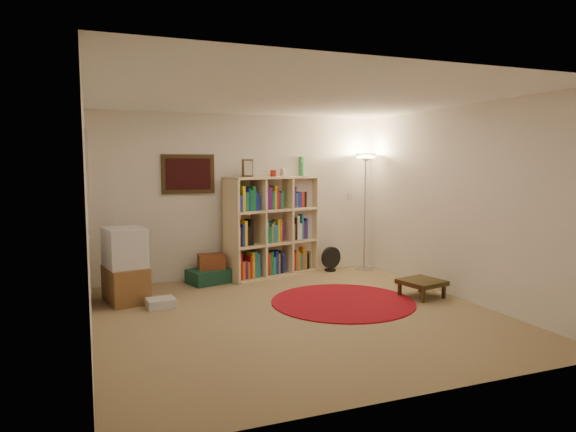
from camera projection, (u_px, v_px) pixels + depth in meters
The scene contains 12 objects.
room at pixel (293, 207), 5.87m from camera, with size 4.54×4.54×2.54m.
bookshelf at pixel (271, 228), 8.01m from camera, with size 1.61×0.89×1.86m.
floor_lamp at pixel (365, 174), 8.37m from camera, with size 0.41×0.41×1.91m.
floor_fan at pixel (331, 259), 8.37m from camera, with size 0.36×0.22×0.40m.
tv_stand at pixel (125, 266), 6.50m from camera, with size 0.58×0.73×0.95m.
dvd_box at pixel (161, 303), 6.29m from camera, with size 0.35×0.30×0.11m.
suitcase at pixel (211, 276), 7.57m from camera, with size 0.74×0.59×0.21m.
wicker_basket at pixel (211, 262), 7.56m from camera, with size 0.39×0.29×0.22m.
duffel_bag at pixel (227, 268), 7.93m from camera, with size 0.44×0.39×0.28m.
paper_towel at pixel (239, 273), 7.65m from camera, with size 0.15×0.15×0.25m.
red_rug at pixel (343, 302), 6.52m from camera, with size 1.83×1.83×0.02m.
side_table at pixel (422, 283), 6.76m from camera, with size 0.59×0.59×0.23m.
Camera 1 is at (-2.23, -5.38, 1.77)m, focal length 32.00 mm.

